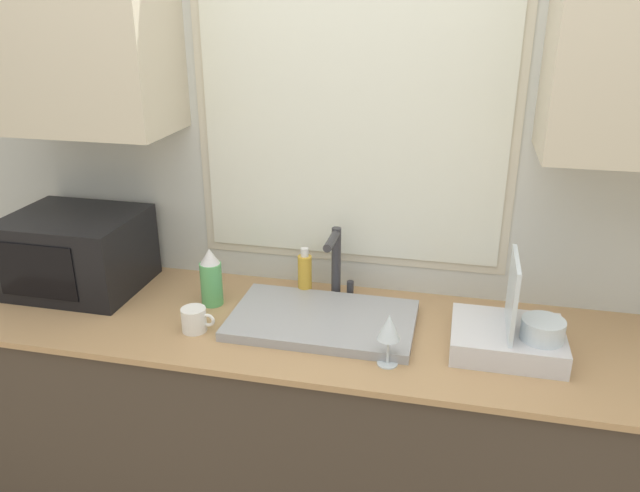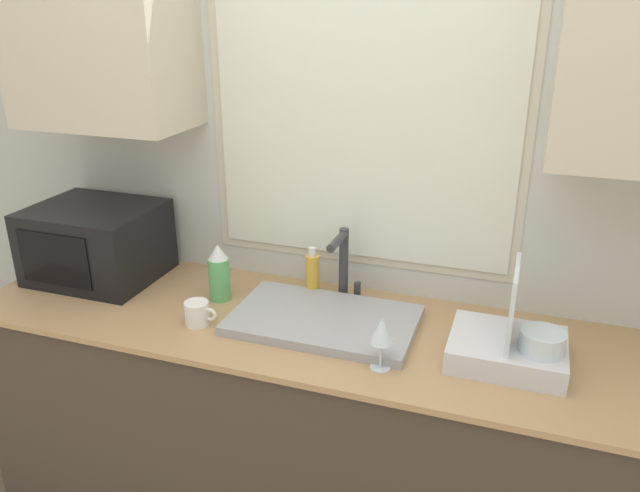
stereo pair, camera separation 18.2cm
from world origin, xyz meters
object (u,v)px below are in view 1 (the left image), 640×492
at_px(faucet, 336,259).
at_px(soap_bottle, 305,275).
at_px(microwave, 77,252).
at_px(mug_near_sink, 195,320).
at_px(spray_bottle, 211,278).
at_px(wine_glass, 389,329).
at_px(dish_rack, 511,335).

height_order(faucet, soap_bottle, faucet).
xyz_separation_m(microwave, mug_near_sink, (0.52, -0.21, -0.10)).
relative_size(microwave, spray_bottle, 2.19).
bearing_deg(microwave, soap_bottle, 7.90).
bearing_deg(mug_near_sink, faucet, 39.69).
xyz_separation_m(faucet, wine_glass, (0.22, -0.37, -0.03)).
xyz_separation_m(faucet, spray_bottle, (-0.40, -0.13, -0.05)).
height_order(microwave, mug_near_sink, microwave).
relative_size(mug_near_sink, wine_glass, 0.68).
relative_size(faucet, microwave, 0.57).
distance_m(microwave, spray_bottle, 0.51).
distance_m(spray_bottle, wine_glass, 0.66).
xyz_separation_m(soap_bottle, mug_near_sink, (-0.27, -0.32, -0.04)).
distance_m(dish_rack, spray_bottle, 0.96).
xyz_separation_m(faucet, dish_rack, (0.56, -0.22, -0.09)).
distance_m(faucet, microwave, 0.91).
height_order(dish_rack, soap_bottle, dish_rack).
relative_size(soap_bottle, wine_glass, 1.11).
distance_m(spray_bottle, mug_near_sink, 0.19).
distance_m(spray_bottle, soap_bottle, 0.32).
distance_m(dish_rack, mug_near_sink, 0.95).
distance_m(faucet, soap_bottle, 0.13).
bearing_deg(soap_bottle, wine_glass, -47.99).
relative_size(faucet, wine_glass, 1.59).
height_order(soap_bottle, wine_glass, soap_bottle).
bearing_deg(microwave, mug_near_sink, -21.50).
xyz_separation_m(dish_rack, spray_bottle, (-0.96, 0.09, 0.04)).
xyz_separation_m(spray_bottle, wine_glass, (0.62, -0.24, 0.02)).
relative_size(dish_rack, wine_glass, 2.03).
height_order(spray_bottle, mug_near_sink, spray_bottle).
distance_m(microwave, mug_near_sink, 0.57).
xyz_separation_m(microwave, wine_glass, (1.12, -0.26, -0.02)).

